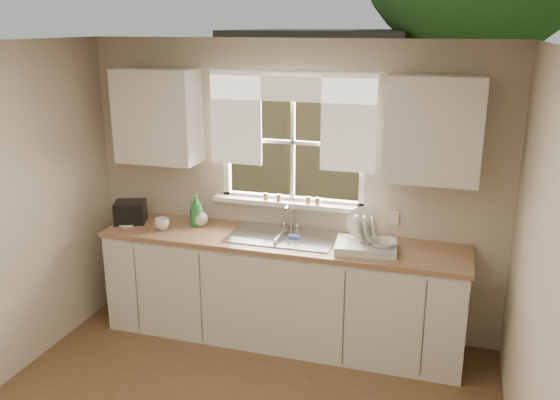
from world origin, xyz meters
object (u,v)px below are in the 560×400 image
(soap_bottle_a, at_px, (196,210))
(cup, at_px, (162,224))
(dish_rack, at_px, (366,242))
(black_appliance, at_px, (130,212))

(soap_bottle_a, height_order, cup, soap_bottle_a)
(dish_rack, distance_m, cup, 1.75)
(dish_rack, relative_size, black_appliance, 1.93)
(dish_rack, distance_m, black_appliance, 2.11)
(cup, relative_size, black_appliance, 0.48)
(dish_rack, xyz_separation_m, cup, (-1.75, -0.04, -0.01))
(soap_bottle_a, distance_m, black_appliance, 0.61)
(soap_bottle_a, bearing_deg, dish_rack, 9.43)
(soap_bottle_a, xyz_separation_m, cup, (-0.24, -0.18, -0.09))
(dish_rack, height_order, cup, dish_rack)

